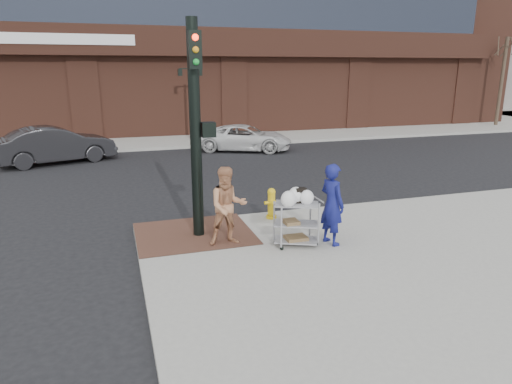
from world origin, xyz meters
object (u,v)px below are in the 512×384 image
object	(u,v)px
lamp_post	(191,95)
fire_hydrant	(271,203)
utility_cart	(296,220)
pedestrian_tan	(228,206)
woman_blue	(332,204)
sedan_dark	(56,145)
traffic_signal_pole	(196,124)
minivan_white	(245,138)

from	to	relation	value
lamp_post	fire_hydrant	bearing A→B (deg)	-91.56
utility_cart	pedestrian_tan	bearing A→B (deg)	159.87
pedestrian_tan	utility_cart	bearing A→B (deg)	-17.73
pedestrian_tan	fire_hydrant	world-z (taller)	pedestrian_tan
woman_blue	sedan_dark	bearing A→B (deg)	13.28
lamp_post	sedan_dark	world-z (taller)	lamp_post
traffic_signal_pole	utility_cart	bearing A→B (deg)	-33.56
sedan_dark	fire_hydrant	size ratio (longest dim) A/B	5.91
traffic_signal_pole	utility_cart	world-z (taller)	traffic_signal_pole
pedestrian_tan	woman_blue	bearing A→B (deg)	-14.47
woman_blue	pedestrian_tan	world-z (taller)	woman_blue
traffic_signal_pole	minivan_white	distance (m)	12.86
utility_cart	fire_hydrant	xyz separation A→B (m)	(0.11, 2.00, -0.18)
minivan_white	sedan_dark	bearing A→B (deg)	118.00
utility_cart	fire_hydrant	distance (m)	2.01
woman_blue	pedestrian_tan	xyz separation A→B (m)	(-2.26, 0.68, -0.03)
sedan_dark	minivan_white	distance (m)	8.88
pedestrian_tan	minivan_white	size ratio (longest dim) A/B	0.39
lamp_post	sedan_dark	distance (m)	8.03
lamp_post	traffic_signal_pole	xyz separation A→B (m)	(-2.48, -15.23, 0.21)
lamp_post	woman_blue	xyz separation A→B (m)	(0.30, -16.69, -1.53)
traffic_signal_pole	fire_hydrant	world-z (taller)	traffic_signal_pole
utility_cart	traffic_signal_pole	bearing A→B (deg)	146.44
minivan_white	traffic_signal_pole	bearing A→B (deg)	-176.89
traffic_signal_pole	woman_blue	distance (m)	3.59
traffic_signal_pole	woman_blue	bearing A→B (deg)	-27.74
pedestrian_tan	traffic_signal_pole	bearing A→B (deg)	126.02
woman_blue	minivan_white	world-z (taller)	woman_blue
pedestrian_tan	minivan_white	bearing A→B (deg)	74.43
fire_hydrant	utility_cart	bearing A→B (deg)	-93.13
fire_hydrant	traffic_signal_pole	bearing A→B (deg)	-161.72
sedan_dark	lamp_post	bearing A→B (deg)	-78.55
lamp_post	woman_blue	size ratio (longest dim) A/B	2.12
minivan_white	pedestrian_tan	bearing A→B (deg)	-173.59
lamp_post	woman_blue	distance (m)	16.76
woman_blue	minivan_white	xyz separation A→B (m)	(1.82, 13.27, -0.44)
sedan_dark	fire_hydrant	distance (m)	12.33
minivan_white	fire_hydrant	world-z (taller)	minivan_white
traffic_signal_pole	minivan_white	bearing A→B (deg)	68.74
minivan_white	fire_hydrant	distance (m)	11.41
pedestrian_tan	utility_cart	xyz separation A→B (m)	(1.46, -0.53, -0.30)
utility_cart	sedan_dark	bearing A→B (deg)	116.40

